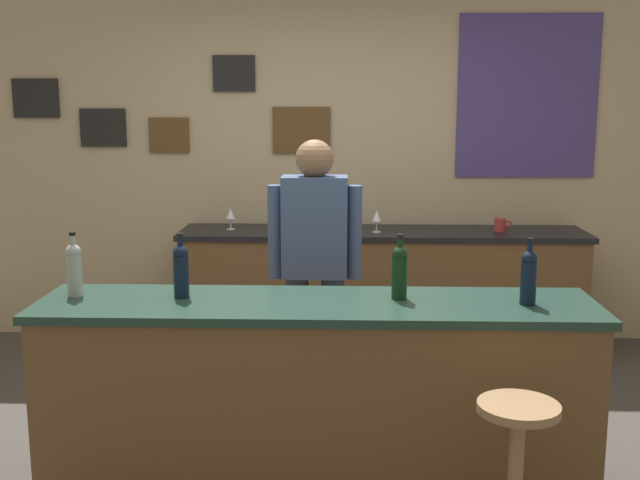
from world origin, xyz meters
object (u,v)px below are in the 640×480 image
Objects in this scene: bar_stool at (516,457)px; wine_glass_b at (310,217)px; wine_bottle_a at (74,268)px; coffee_mug at (500,225)px; wine_bottle_d at (529,275)px; bartender at (315,263)px; wine_glass_a at (231,214)px; wine_glass_c at (377,217)px; wine_bottle_c at (400,270)px; wine_bottle_b at (181,269)px.

wine_glass_b is at bearing 109.78° from bar_stool.
wine_bottle_a reaches higher than coffee_mug.
wine_bottle_d reaches higher than wine_glass_b.
wine_bottle_d is (1.00, -0.79, 0.12)m from bartender.
wine_glass_c is at bearing -4.16° from wine_glass_a.
wine_bottle_d is at bearing -8.08° from wine_bottle_c.
wine_bottle_d is 2.26m from wine_glass_b.
bar_stool is at bearing -80.08° from wine_glass_c.
bartender reaches higher than wine_bottle_b.
coffee_mug is (1.87, 1.99, -0.11)m from wine_bottle_b.
wine_bottle_c is 1.92m from wine_glass_c.
bartender is at bearing 141.67° from wine_bottle_d.
coffee_mug is (2.38, 1.98, -0.11)m from wine_bottle_a.
wine_glass_a reaches higher than bar_stool.
wine_glass_a is at bearing 118.40° from wine_bottle_c.
wine_bottle_a is 0.51m from wine_bottle_b.
wine_bottle_b is at bearing -179.66° from wine_bottle_c.
bar_stool is 2.22× the size of wine_bottle_b.
wine_glass_b is 1.24× the size of coffee_mug.
wine_glass_a is at bearing 91.82° from wine_bottle_b.
wine_glass_b is at bearing -178.37° from wine_glass_c.
wine_bottle_d is 2.09m from wine_glass_c.
wine_glass_b reaches higher than coffee_mug.
wine_bottle_b is 1.97× the size of wine_glass_c.
bartender is 5.29× the size of wine_bottle_c.
wine_bottle_d reaches higher than wine_glass_c.
wine_glass_a is 0.59m from wine_glass_b.
bartender is at bearing 120.81° from wine_bottle_c.
wine_bottle_d is at bearing -61.60° from wine_glass_b.
wine_bottle_c is at bearing 0.34° from wine_bottle_b.
coffee_mug is (1.36, 0.08, -0.06)m from wine_glass_b.
bar_stool is 5.44× the size of coffee_mug.
bartender is 2.38× the size of bar_stool.
wine_glass_c is (0.47, 0.01, 0.00)m from wine_glass_b.
wine_bottle_d is at bearing -2.41° from wine_bottle_a.
wine_glass_b is at bearing 118.40° from wine_bottle_d.
wine_glass_a is (0.44, 1.99, -0.05)m from wine_bottle_a.
bar_stool is at bearing -58.29° from bartender.
wine_bottle_c reaches higher than wine_glass_a.
bartender is at bearing -86.15° from wine_glass_b.
wine_bottle_d is at bearing -51.49° from wine_glass_a.
wine_glass_a is 1.24× the size of coffee_mug.
wine_bottle_c is 1.00× the size of wine_bottle_d.
wine_bottle_b reaches higher than wine_glass_a.
wine_bottle_c reaches higher than wine_glass_b.
wine_glass_a is at bearing 117.03° from bartender.
wine_bottle_b is 2.17m from wine_glass_c.
wine_glass_b is at bearing -8.83° from wine_glass_a.
wine_bottle_a is (-1.95, 0.67, 0.60)m from bar_stool.
wine_bottle_b is 2.01m from wine_glass_a.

